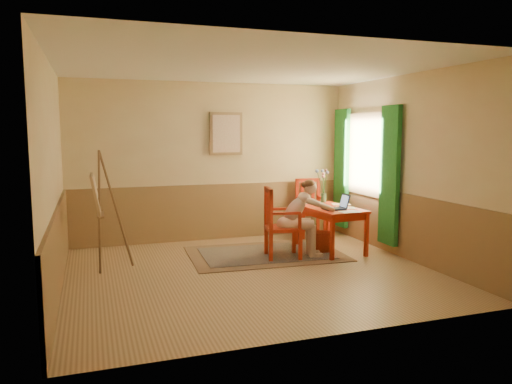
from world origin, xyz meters
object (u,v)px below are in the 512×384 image
object	(u,v)px
figure	(300,215)
easel	(98,199)
chair_left	(279,223)
table	(330,213)
chair_back	(310,208)
laptop	(338,206)

from	to	relation	value
figure	easel	xyz separation A→B (m)	(-2.94, 0.36, 0.33)
chair_left	easel	distance (m)	2.67
table	chair_back	xyz separation A→B (m)	(0.16, 1.12, -0.10)
laptop	table	bearing A→B (deg)	92.54
chair_left	figure	bearing A→B (deg)	-8.95
figure	laptop	xyz separation A→B (m)	(0.65, 0.01, 0.10)
chair_left	figure	world-z (taller)	figure
chair_back	easel	xyz separation A→B (m)	(-3.74, -0.99, 0.47)
chair_left	easel	xyz separation A→B (m)	(-2.62, 0.31, 0.45)
chair_back	figure	world-z (taller)	figure
easel	figure	bearing A→B (deg)	-6.93
chair_back	figure	xyz separation A→B (m)	(-0.80, -1.34, 0.14)
table	laptop	size ratio (longest dim) A/B	3.14
chair_left	chair_back	size ratio (longest dim) A/B	1.03
table	chair_left	world-z (taller)	chair_left
table	chair_left	xyz separation A→B (m)	(-0.96, -0.17, -0.08)
chair_left	laptop	bearing A→B (deg)	-2.49
chair_left	laptop	xyz separation A→B (m)	(0.97, -0.04, 0.22)
table	chair_left	distance (m)	0.98
chair_back	easel	size ratio (longest dim) A/B	0.63
easel	table	bearing A→B (deg)	-2.12
figure	easel	world-z (taller)	easel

